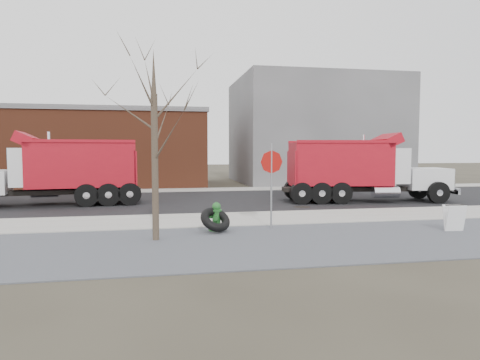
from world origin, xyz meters
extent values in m
plane|color=#383328|center=(0.00, 0.00, 0.00)|extent=(120.00, 120.00, 0.00)
cube|color=slate|center=(0.00, -3.50, 0.01)|extent=(60.00, 5.00, 0.03)
cube|color=#9E9B93|center=(0.00, 0.25, 0.03)|extent=(60.00, 2.50, 0.06)
cube|color=#9E9B93|center=(0.00, 1.55, 0.06)|extent=(60.00, 0.15, 0.11)
cube|color=black|center=(0.00, 6.30, 0.01)|extent=(60.00, 9.40, 0.02)
cube|color=#9E9B93|center=(0.00, 12.00, 0.03)|extent=(60.00, 2.00, 0.06)
cube|color=gray|center=(9.00, 18.00, 4.00)|extent=(12.00, 10.00, 8.00)
cube|color=brown|center=(-10.00, 17.00, 2.50)|extent=(20.00, 8.00, 5.00)
cube|color=gray|center=(-10.00, 17.00, 5.15)|extent=(20.20, 8.20, 0.30)
cylinder|color=#382D23|center=(-3.20, -2.60, 2.00)|extent=(0.18, 0.18, 4.00)
cone|color=#382D23|center=(-3.20, -2.60, 4.60)|extent=(0.14, 0.14, 1.20)
cylinder|color=#2A7032|center=(-1.38, -1.54, 0.03)|extent=(0.48, 0.48, 0.07)
cylinder|color=#2A7032|center=(-1.38, -1.54, 0.36)|extent=(0.25, 0.25, 0.66)
cylinder|color=#2A7032|center=(-1.38, -1.54, 0.66)|extent=(0.33, 0.33, 0.05)
sphere|color=#2A7032|center=(-1.38, -1.54, 0.76)|extent=(0.26, 0.26, 0.26)
cylinder|color=#2A7032|center=(-1.38, -1.54, 0.87)|extent=(0.05, 0.05, 0.07)
cylinder|color=#2A7032|center=(-1.56, -1.49, 0.46)|extent=(0.16, 0.15, 0.12)
cylinder|color=#2A7032|center=(-1.20, -1.59, 0.46)|extent=(0.16, 0.15, 0.12)
cylinder|color=#2A7032|center=(-1.43, -1.72, 0.44)|extent=(0.19, 0.17, 0.16)
torus|color=black|center=(-1.45, -1.79, 0.41)|extent=(1.21, 1.19, 0.78)
cylinder|color=gray|center=(0.37, -1.50, 1.35)|extent=(0.06, 0.06, 2.71)
cylinder|color=#A40F0B|center=(0.37, -1.50, 2.13)|extent=(0.73, 0.13, 0.73)
cube|color=white|center=(5.73, -3.07, 0.43)|extent=(0.60, 0.25, 0.80)
cube|color=white|center=(5.75, -2.90, 0.43)|extent=(0.60, 0.25, 0.80)
cube|color=black|center=(5.74, -2.98, 0.82)|extent=(0.59, 0.08, 0.04)
cube|color=black|center=(6.60, 4.65, 0.62)|extent=(7.86, 1.83, 0.20)
cube|color=silver|center=(9.59, 4.25, 1.12)|extent=(2.23, 2.04, 1.01)
cube|color=silver|center=(10.65, 4.11, 1.12)|extent=(0.27, 1.60, 0.92)
cube|color=silver|center=(7.71, 4.50, 1.76)|extent=(1.73, 2.28, 1.65)
cube|color=black|center=(8.45, 4.40, 2.22)|extent=(0.29, 1.82, 0.73)
cube|color=#A70E1A|center=(5.42, 4.81, 1.85)|extent=(4.83, 2.78, 2.01)
cylinder|color=silver|center=(6.98, 5.48, 2.17)|extent=(0.14, 0.14, 2.20)
cylinder|color=black|center=(9.92, 5.20, 0.52)|extent=(1.03, 0.41, 1.01)
cylinder|color=black|center=(9.66, 3.24, 0.52)|extent=(1.03, 0.41, 1.01)
cylinder|color=black|center=(4.45, 5.82, 0.52)|extent=(1.03, 0.41, 1.01)
cylinder|color=black|center=(4.21, 4.08, 0.52)|extent=(1.03, 0.41, 1.01)
cube|color=black|center=(-7.70, 5.85, 0.62)|extent=(7.52, 1.65, 0.20)
cube|color=silver|center=(-8.63, 5.74, 1.76)|extent=(1.69, 2.26, 1.65)
cube|color=black|center=(-9.38, 5.66, 2.22)|extent=(0.26, 1.83, 0.73)
cube|color=#A70E1A|center=(-6.52, 5.99, 1.85)|extent=(4.80, 2.70, 2.01)
cylinder|color=silver|center=(-7.69, 4.98, 2.17)|extent=(0.14, 0.14, 2.20)
cylinder|color=black|center=(-5.32, 5.24, 0.52)|extent=(1.03, 0.39, 1.01)
cylinder|color=black|center=(-5.52, 6.98, 0.52)|extent=(1.03, 0.39, 1.01)
camera|label=1|loc=(-3.09, -14.44, 2.49)|focal=32.00mm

